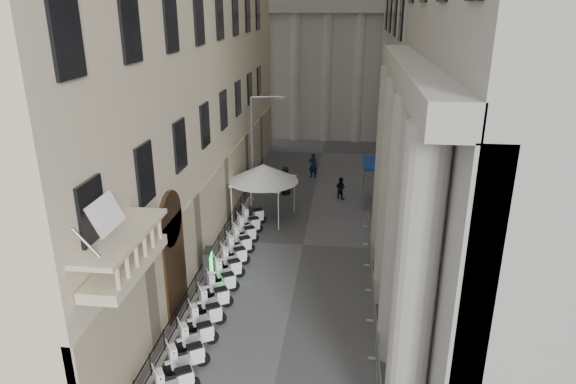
# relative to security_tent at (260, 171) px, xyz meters

# --- Properties ---
(iron_fence) EXTENTS (0.30, 28.00, 1.40)m
(iron_fence) POSITION_rel_security_tent_xyz_m (-1.19, -5.23, -2.94)
(iron_fence) COLOR black
(iron_fence) RESTS_ON ground
(blue_awning) EXTENTS (1.60, 3.00, 3.00)m
(blue_awning) POSITION_rel_security_tent_xyz_m (7.26, 2.77, -2.94)
(blue_awning) COLOR navy
(blue_awning) RESTS_ON ground
(scooter_3) EXTENTS (1.49, 1.21, 1.50)m
(scooter_3) POSITION_rel_security_tent_xyz_m (-0.17, -15.01, -2.94)
(scooter_3) COLOR white
(scooter_3) RESTS_ON ground
(scooter_4) EXTENTS (1.49, 1.21, 1.50)m
(scooter_4) POSITION_rel_security_tent_xyz_m (-0.17, -13.68, -2.94)
(scooter_4) COLOR white
(scooter_4) RESTS_ON ground
(scooter_5) EXTENTS (1.49, 1.21, 1.50)m
(scooter_5) POSITION_rel_security_tent_xyz_m (-0.17, -12.34, -2.94)
(scooter_5) COLOR white
(scooter_5) RESTS_ON ground
(scooter_6) EXTENTS (1.49, 1.21, 1.50)m
(scooter_6) POSITION_rel_security_tent_xyz_m (-0.17, -11.00, -2.94)
(scooter_6) COLOR white
(scooter_6) RESTS_ON ground
(scooter_7) EXTENTS (1.49, 1.21, 1.50)m
(scooter_7) POSITION_rel_security_tent_xyz_m (-0.17, -9.67, -2.94)
(scooter_7) COLOR white
(scooter_7) RESTS_ON ground
(scooter_8) EXTENTS (1.49, 1.21, 1.50)m
(scooter_8) POSITION_rel_security_tent_xyz_m (-0.17, -8.33, -2.94)
(scooter_8) COLOR white
(scooter_8) RESTS_ON ground
(scooter_9) EXTENTS (1.49, 1.21, 1.50)m
(scooter_9) POSITION_rel_security_tent_xyz_m (-0.17, -6.99, -2.94)
(scooter_9) COLOR white
(scooter_9) RESTS_ON ground
(scooter_10) EXTENTS (1.49, 1.21, 1.50)m
(scooter_10) POSITION_rel_security_tent_xyz_m (-0.17, -5.66, -2.94)
(scooter_10) COLOR white
(scooter_10) RESTS_ON ground
(scooter_11) EXTENTS (1.49, 1.21, 1.50)m
(scooter_11) POSITION_rel_security_tent_xyz_m (-0.17, -4.32, -2.94)
(scooter_11) COLOR white
(scooter_11) RESTS_ON ground
(scooter_12) EXTENTS (1.49, 1.21, 1.50)m
(scooter_12) POSITION_rel_security_tent_xyz_m (-0.17, -2.98, -2.94)
(scooter_12) COLOR white
(scooter_12) RESTS_ON ground
(scooter_13) EXTENTS (1.49, 1.21, 1.50)m
(scooter_13) POSITION_rel_security_tent_xyz_m (-0.17, -1.65, -2.94)
(scooter_13) COLOR white
(scooter_13) RESTS_ON ground
(barrier_1) EXTENTS (0.60, 2.40, 1.10)m
(barrier_1) POSITION_rel_security_tent_xyz_m (6.77, -14.80, -2.94)
(barrier_1) COLOR #B1B4B9
(barrier_1) RESTS_ON ground
(barrier_2) EXTENTS (0.60, 2.40, 1.10)m
(barrier_2) POSITION_rel_security_tent_xyz_m (6.77, -12.30, -2.94)
(barrier_2) COLOR #B1B4B9
(barrier_2) RESTS_ON ground
(barrier_3) EXTENTS (0.60, 2.40, 1.10)m
(barrier_3) POSITION_rel_security_tent_xyz_m (6.77, -9.80, -2.94)
(barrier_3) COLOR #B1B4B9
(barrier_3) RESTS_ON ground
(barrier_4) EXTENTS (0.60, 2.40, 1.10)m
(barrier_4) POSITION_rel_security_tent_xyz_m (6.77, -7.30, -2.94)
(barrier_4) COLOR #B1B4B9
(barrier_4) RESTS_ON ground
(barrier_5) EXTENTS (0.60, 2.40, 1.10)m
(barrier_5) POSITION_rel_security_tent_xyz_m (6.77, -4.80, -2.94)
(barrier_5) COLOR #B1B4B9
(barrier_5) RESTS_ON ground
(barrier_6) EXTENTS (0.60, 2.40, 1.10)m
(barrier_6) POSITION_rel_security_tent_xyz_m (6.77, -2.30, -2.94)
(barrier_6) COLOR #B1B4B9
(barrier_6) RESTS_ON ground
(security_tent) EXTENTS (4.34, 4.34, 3.52)m
(security_tent) POSITION_rel_security_tent_xyz_m (0.00, 0.00, 0.00)
(security_tent) COLOR white
(security_tent) RESTS_ON ground
(street_lamp) EXTENTS (2.32, 0.59, 7.15)m
(street_lamp) POSITION_rel_security_tent_xyz_m (-0.73, 2.77, 1.26)
(street_lamp) COLOR gray
(street_lamp) RESTS_ON ground
(info_kiosk) EXTENTS (0.41, 0.98, 2.02)m
(info_kiosk) POSITION_rel_security_tent_xyz_m (-0.90, -9.24, -1.92)
(info_kiosk) COLOR black
(info_kiosk) RESTS_ON ground
(pedestrian_a) EXTENTS (0.81, 0.63, 1.96)m
(pedestrian_a) POSITION_rel_security_tent_xyz_m (2.79, 7.97, -1.97)
(pedestrian_a) COLOR black
(pedestrian_a) RESTS_ON ground
(pedestrian_b) EXTENTS (0.94, 0.89, 1.54)m
(pedestrian_b) POSITION_rel_security_tent_xyz_m (5.00, 3.61, -2.17)
(pedestrian_b) COLOR black
(pedestrian_b) RESTS_ON ground
(pedestrian_c) EXTENTS (1.11, 0.85, 2.03)m
(pedestrian_c) POSITION_rel_security_tent_xyz_m (1.11, 4.06, -1.93)
(pedestrian_c) COLOR black
(pedestrian_c) RESTS_ON ground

